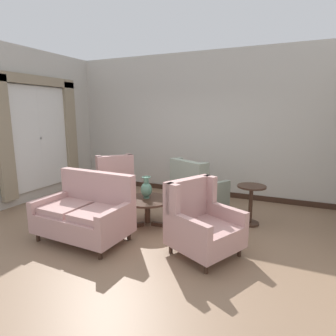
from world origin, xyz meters
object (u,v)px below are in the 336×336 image
Objects in this scene: settee at (85,213)px; side_table at (251,201)px; armchair_near_window at (196,191)px; porcelain_vase at (146,189)px; armchair_foreground_right at (201,224)px; armchair_back_corner at (113,184)px; coffee_table at (147,204)px.

settee is 2.82m from side_table.
porcelain_vase is at bearing 83.80° from armchair_near_window.
armchair_back_corner reaches higher than armchair_foreground_right.
porcelain_vase is 1.86m from side_table.
settee reaches higher than porcelain_vase.
armchair_back_corner is at bearing 35.65° from armchair_near_window.
armchair_near_window is 1.09m from side_table.
coffee_table is at bearing -154.94° from side_table.
armchair_foreground_right is (1.17, -0.59, 0.05)m from coffee_table.
porcelain_vase is (-0.04, 0.05, 0.26)m from coffee_table.
side_table is (1.70, 0.73, -0.22)m from porcelain_vase.
porcelain_vase is 0.33× the size of armchair_back_corner.
coffee_table is at bearing 86.96° from armchair_near_window.
armchair_back_corner reaches higher than coffee_table.
armchair_back_corner reaches higher than settee.
armchair_foreground_right is at bearing 138.95° from armchair_near_window.
armchair_foreground_right is (1.79, 0.31, 0.02)m from settee.
side_table is at bearing 23.18° from porcelain_vase.
armchair_near_window is 0.99× the size of armchair_back_corner.
porcelain_vase is 1.39m from armchair_foreground_right.
coffee_table is at bearing -47.49° from porcelain_vase.
settee reaches higher than side_table.
armchair_back_corner reaches higher than armchair_near_window.
armchair_near_window is 1.62× the size of side_table.
settee is (-0.62, -0.90, 0.03)m from coffee_table.
porcelain_vase is at bearing 61.43° from settee.
porcelain_vase is 1.38m from armchair_back_corner.
coffee_table is 0.27m from porcelain_vase.
side_table is (1.08, -0.19, -0.02)m from armchair_near_window.
armchair_near_window is at bearing 59.99° from settee.
armchair_near_window is (0.58, 0.96, 0.06)m from coffee_table.
armchair_foreground_right is 1.57× the size of side_table.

